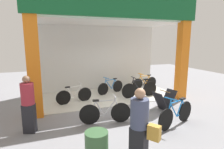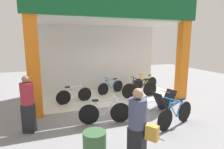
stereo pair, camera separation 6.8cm
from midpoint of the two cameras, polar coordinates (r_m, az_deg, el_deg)
ground_plane at (r=7.52m, az=2.18°, el=-9.60°), size 20.83×20.83×0.00m
shop_facade at (r=8.53m, az=-1.67°, el=8.26°), size 6.61×3.21×4.19m
bicycle_inside_0 at (r=9.11m, az=-0.11°, el=-3.83°), size 1.45×0.54×0.83m
bicycle_inside_1 at (r=7.92m, az=-11.24°, el=-6.22°), size 1.50×0.42×0.84m
bicycle_inside_2 at (r=8.61m, az=8.72°, el=-4.45°), size 1.75×0.48×0.96m
bicycle_inside_3 at (r=10.15m, az=10.32°, el=-2.47°), size 1.53×0.42×0.85m
bicycle_parked_0 at (r=5.94m, az=-1.95°, el=-11.52°), size 1.60×0.46×0.89m
bicycle_parked_1 at (r=6.09m, az=19.20°, el=-11.42°), size 1.61×0.60×0.93m
sandwich_board_sign at (r=7.24m, az=15.93°, el=-7.71°), size 0.95×0.64×0.75m
pedestrian_0 at (r=3.87m, az=8.50°, el=-15.83°), size 0.55×0.65×1.67m
pedestrian_1 at (r=5.72m, az=-24.09°, el=-8.09°), size 0.45×0.45×1.64m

